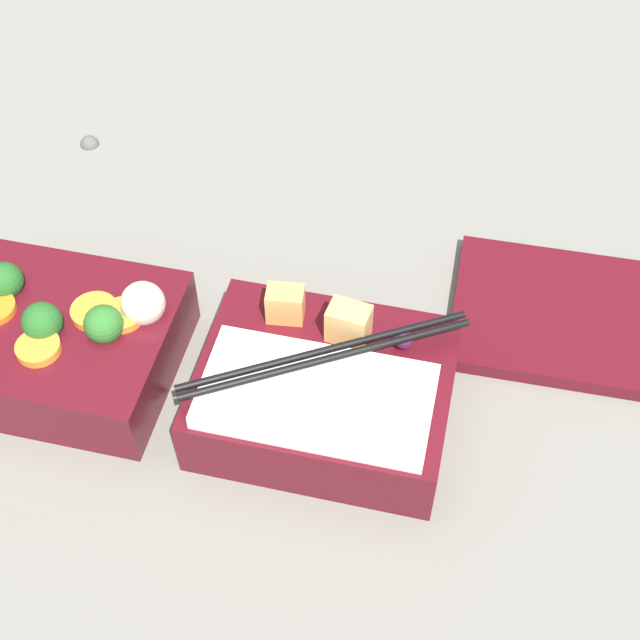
# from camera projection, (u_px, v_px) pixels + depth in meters

# --- Properties ---
(ground_plane) EXTENTS (3.00, 3.00, 0.00)m
(ground_plane) POSITION_uv_depth(u_px,v_px,m) (183.00, 386.00, 0.65)
(ground_plane) COLOR slate
(bento_tray_vegetable) EXTENTS (0.17, 0.13, 0.07)m
(bento_tray_vegetable) POSITION_uv_depth(u_px,v_px,m) (56.00, 338.00, 0.64)
(bento_tray_vegetable) COLOR #510F19
(bento_tray_vegetable) RESTS_ON ground_plane
(bento_tray_rice) EXTENTS (0.18, 0.13, 0.08)m
(bento_tray_rice) POSITION_uv_depth(u_px,v_px,m) (325.00, 388.00, 0.61)
(bento_tray_rice) COLOR #510F19
(bento_tray_rice) RESTS_ON ground_plane
(bento_lid) EXTENTS (0.17, 0.13, 0.01)m
(bento_lid) POSITION_uv_depth(u_px,v_px,m) (563.00, 316.00, 0.68)
(bento_lid) COLOR #510F19
(bento_lid) RESTS_ON ground_plane
(pebble_0) EXTENTS (0.02, 0.02, 0.02)m
(pebble_0) POSITION_uv_depth(u_px,v_px,m) (89.00, 141.00, 0.82)
(pebble_0) COLOR #595651
(pebble_0) RESTS_ON ground_plane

